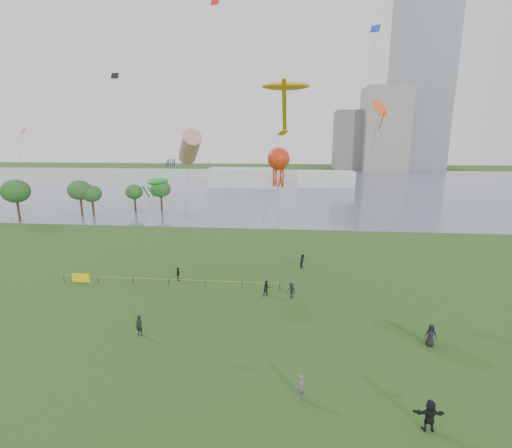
# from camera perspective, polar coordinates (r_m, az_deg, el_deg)

# --- Properties ---
(ground_plane) EXTENTS (400.00, 400.00, 0.00)m
(ground_plane) POSITION_cam_1_polar(r_m,az_deg,el_deg) (27.76, -2.10, -21.28)
(ground_plane) COLOR #1D3E13
(lake) EXTENTS (400.00, 120.00, 0.08)m
(lake) POSITION_cam_1_polar(r_m,az_deg,el_deg) (123.69, 3.98, 5.95)
(lake) COLOR slate
(lake) RESTS_ON ground_plane
(tower) EXTENTS (24.00, 24.00, 120.00)m
(tower) POSITION_cam_1_polar(r_m,az_deg,el_deg) (204.38, 24.41, 24.69)
(tower) COLOR slate
(tower) RESTS_ON ground_plane
(building_mid) EXTENTS (20.00, 20.00, 38.00)m
(building_mid) POSITION_cam_1_polar(r_m,az_deg,el_deg) (189.59, 19.07, 13.56)
(building_mid) COLOR gray
(building_mid) RESTS_ON ground_plane
(building_low) EXTENTS (16.00, 18.00, 28.00)m
(building_low) POSITION_cam_1_polar(r_m,az_deg,el_deg) (192.83, 14.41, 12.36)
(building_low) COLOR slate
(building_low) RESTS_ON ground_plane
(pavilion_left) EXTENTS (22.00, 8.00, 6.00)m
(pavilion_left) POSITION_cam_1_polar(r_m,az_deg,el_deg) (119.30, -1.87, 7.14)
(pavilion_left) COLOR silver
(pavilion_left) RESTS_ON ground_plane
(pavilion_right) EXTENTS (18.00, 7.00, 5.00)m
(pavilion_right) POSITION_cam_1_polar(r_m,az_deg,el_deg) (121.86, 10.62, 6.82)
(pavilion_right) COLOR silver
(pavilion_right) RESTS_ON ground_plane
(trees) EXTENTS (28.16, 17.14, 7.97)m
(trees) POSITION_cam_1_polar(r_m,az_deg,el_deg) (82.12, -24.77, 4.62)
(trees) COLOR #342417
(trees) RESTS_ON ground_plane
(fence) EXTENTS (24.07, 0.07, 1.05)m
(fence) POSITION_cam_1_polar(r_m,az_deg,el_deg) (43.86, -20.95, -7.90)
(fence) COLOR black
(fence) RESTS_ON ground_plane
(kite_flyer) EXTENTS (0.68, 0.56, 1.58)m
(kite_flyer) POSITION_cam_1_polar(r_m,az_deg,el_deg) (24.94, 6.98, -23.66)
(kite_flyer) COLOR #5B5F62
(kite_flyer) RESTS_ON ground_plane
(spectator_a) EXTENTS (0.98, 0.92, 1.62)m
(spectator_a) POSITION_cam_1_polar(r_m,az_deg,el_deg) (38.04, 1.66, -9.84)
(spectator_a) COLOR black
(spectator_a) RESTS_ON ground_plane
(spectator_b) EXTENTS (1.19, 1.09, 1.60)m
(spectator_b) POSITION_cam_1_polar(r_m,az_deg,el_deg) (37.73, 5.47, -10.11)
(spectator_b) COLOR black
(spectator_b) RESTS_ON ground_plane
(spectator_c) EXTENTS (0.53, 0.96, 1.55)m
(spectator_c) POSITION_cam_1_polar(r_m,az_deg,el_deg) (42.74, -11.91, -7.52)
(spectator_c) COLOR black
(spectator_c) RESTS_ON ground_plane
(spectator_d) EXTENTS (0.92, 0.66, 1.77)m
(spectator_d) POSITION_cam_1_polar(r_m,az_deg,el_deg) (32.60, 25.28, -15.20)
(spectator_d) COLOR black
(spectator_d) RESTS_ON ground_plane
(spectator_e) EXTENTS (1.72, 0.58, 1.84)m
(spectator_e) POSITION_cam_1_polar(r_m,az_deg,el_deg) (24.64, 25.14, -25.11)
(spectator_e) COLOR black
(spectator_e) RESTS_ON ground_plane
(spectator_f) EXTENTS (0.72, 0.57, 1.74)m
(spectator_f) POSITION_cam_1_polar(r_m,az_deg,el_deg) (32.46, -17.50, -14.66)
(spectator_f) COLOR black
(spectator_f) RESTS_ON ground_plane
(spectator_g) EXTENTS (0.91, 1.01, 1.69)m
(spectator_g) POSITION_cam_1_polar(r_m,az_deg,el_deg) (46.14, 7.21, -5.66)
(spectator_g) COLOR black
(spectator_g) RESTS_ON ground_plane
(kite_stingray) EXTENTS (5.46, 9.96, 20.94)m
(kite_stingray) POSITION_cam_1_polar(r_m,az_deg,el_deg) (38.65, 4.58, 20.27)
(kite_stingray) COLOR #3F3F42
(kite_windsock) EXTENTS (4.35, 5.26, 16.61)m
(kite_windsock) POSITION_cam_1_polar(r_m,az_deg,el_deg) (41.53, -10.19, 11.53)
(kite_windsock) COLOR #3F3F42
(kite_creature) EXTENTS (3.70, 7.61, 11.18)m
(kite_creature) POSITION_cam_1_polar(r_m,az_deg,el_deg) (43.88, -14.90, 6.32)
(kite_creature) COLOR #3F3F42
(kite_octopus) EXTENTS (2.29, 4.30, 14.67)m
(kite_octopus) POSITION_cam_1_polar(r_m,az_deg,el_deg) (38.93, 3.50, 9.88)
(kite_octopus) COLOR #3F3F42
(kite_delta) EXTENTS (5.56, 11.87, 18.46)m
(kite_delta) POSITION_cam_1_polar(r_m,az_deg,el_deg) (29.92, 18.15, 14.61)
(kite_delta) COLOR #3F3F42
(small_kites) EXTENTS (46.72, 15.31, 14.53)m
(small_kites) POSITION_cam_1_polar(r_m,az_deg,el_deg) (41.59, -3.92, 23.62)
(small_kites) COLOR black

